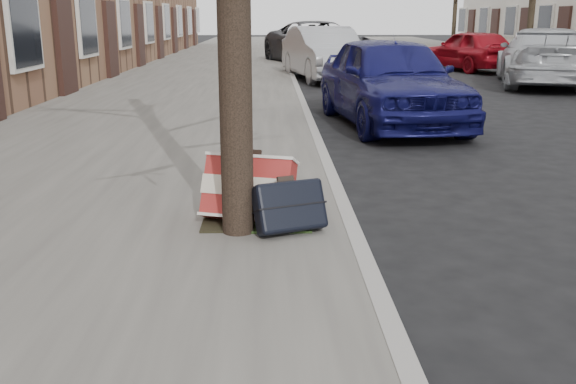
{
  "coord_description": "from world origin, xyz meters",
  "views": [
    {
      "loc": [
        -1.89,
        -3.81,
        1.7
      ],
      "look_at": [
        -1.75,
        0.8,
        0.43
      ],
      "focal_mm": 40.0,
      "sensor_mm": 36.0,
      "label": 1
    }
  ],
  "objects_px": {
    "suitcase_navy": "(289,206)",
    "car_near_front": "(390,80)",
    "car_near_mid": "(324,53)",
    "suitcase_red": "(249,189)"
  },
  "relations": [
    {
      "from": "suitcase_red",
      "to": "car_near_front",
      "type": "bearing_deg",
      "value": 86.44
    },
    {
      "from": "suitcase_red",
      "to": "suitcase_navy",
      "type": "bearing_deg",
      "value": -23.47
    },
    {
      "from": "car_near_front",
      "to": "car_near_mid",
      "type": "distance_m",
      "value": 7.67
    },
    {
      "from": "car_near_front",
      "to": "car_near_mid",
      "type": "xyz_separation_m",
      "value": [
        -0.42,
        7.66,
        0.01
      ]
    },
    {
      "from": "suitcase_red",
      "to": "car_near_front",
      "type": "xyz_separation_m",
      "value": [
        2.1,
        5.41,
        0.33
      ]
    },
    {
      "from": "suitcase_red",
      "to": "car_near_mid",
      "type": "distance_m",
      "value": 13.18
    },
    {
      "from": "suitcase_navy",
      "to": "car_near_mid",
      "type": "xyz_separation_m",
      "value": [
        1.37,
        13.34,
        0.39
      ]
    },
    {
      "from": "suitcase_red",
      "to": "suitcase_navy",
      "type": "distance_m",
      "value": 0.42
    },
    {
      "from": "suitcase_navy",
      "to": "car_near_front",
      "type": "bearing_deg",
      "value": 51.06
    },
    {
      "from": "suitcase_navy",
      "to": "car_near_mid",
      "type": "relative_size",
      "value": 0.12
    }
  ]
}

